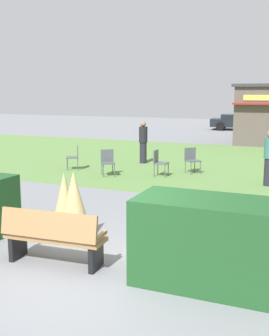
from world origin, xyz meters
The scene contains 15 objects.
ground_plane centered at (0.00, 0.00, 0.00)m, with size 80.00×80.00×0.00m, color slate.
lawn_patch centered at (0.00, 11.32, 0.00)m, with size 36.00×12.00×0.01m, color #5B8442.
park_bench centered at (-0.77, 0.09, 0.48)m, with size 1.73×0.64×0.95m.
hedge_right centered at (1.69, 0.40, 0.64)m, with size 2.09×1.10×1.29m, color #1E4C23.
ornamental_grass_behind_left centered at (-1.09, 1.29, 0.67)m, with size 0.71×0.71×1.34m, color tan.
ornamental_grass_behind_right centered at (-1.68, 1.87, 0.59)m, with size 0.58×0.58×1.17m, color tan.
ornamental_grass_behind_center centered at (0.40, 1.25, 0.54)m, with size 0.56×0.56×1.07m, color tan.
trash_bin centered at (-2.97, 1.37, 0.43)m, with size 0.52×0.52×0.86m, color #2D4233.
cafe_chair_west centered at (-0.83, 8.83, 0.53)m, with size 0.62×0.62×0.89m.
cafe_chair_east centered at (-1.71, 7.84, 0.53)m, with size 0.45×0.45×0.89m.
cafe_chair_center centered at (-3.35, 7.24, 0.53)m, with size 0.61×0.61×0.89m.
cafe_chair_north centered at (-4.99, 7.81, 0.53)m, with size 0.60×0.60×0.89m.
person_strolling centered at (-3.19, 10.11, 0.86)m, with size 0.34×0.34×1.69m.
person_standing centered at (1.89, 7.70, 0.86)m, with size 0.34×0.34×1.69m.
parked_car_west_slot centered at (-2.15, 27.18, 0.64)m, with size 4.32×2.28×1.20m.
Camera 1 is at (2.99, -5.40, 2.79)m, focal length 44.73 mm.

